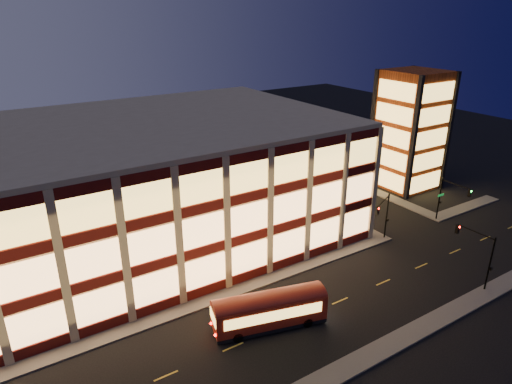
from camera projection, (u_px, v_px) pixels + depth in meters
ground at (220, 303)px, 43.94m from camera, size 200.00×200.00×0.00m
sidewalk_office_south at (187, 307)px, 43.19m from camera, size 54.00×2.00×0.15m
sidewalk_office_east at (300, 196)px, 68.71m from camera, size 2.00×30.00×0.15m
sidewalk_tower_south at (464, 208)px, 64.75m from camera, size 14.00×2.00×0.15m
sidewalk_tower_west at (354, 182)px, 74.22m from camera, size 2.00×30.00×0.15m
office_building at (126, 186)px, 52.96m from camera, size 50.45×30.45×14.50m
stair_tower at (410, 130)px, 69.93m from camera, size 8.60×8.60×18.00m
traffic_signal_far at (384, 212)px, 53.72m from camera, size 3.79×1.87×6.00m
traffic_signal_right at (450, 195)px, 58.72m from camera, size 1.20×4.37×6.00m
traffic_signal_near at (478, 248)px, 45.58m from camera, size 0.32×4.45×6.00m
trolley_bus at (269, 309)px, 40.07m from camera, size 10.40×5.04×3.42m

